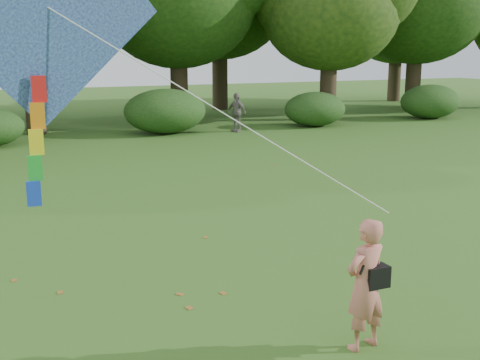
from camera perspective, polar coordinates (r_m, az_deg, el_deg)
name	(u,v)px	position (r m, az deg, el deg)	size (l,w,h in m)	color
ground	(343,310)	(8.60, 9.70, -12.09)	(100.00, 100.00, 0.00)	#265114
man_kite_flyer	(365,285)	(7.35, 11.79, -9.69)	(0.59, 0.39, 1.61)	#C56E5D
bystander_right	(236,112)	(25.93, -0.35, 6.42)	(0.97, 0.41, 1.66)	slate
crossbody_bag	(375,276)	(7.35, 12.71, -8.83)	(0.43, 0.20, 0.68)	black
flying_kite	(45,10)	(6.23, -18.01, 15.04)	(4.78, 1.06, 3.46)	#24469D
tree_line	(104,3)	(30.04, -12.79, 16.07)	(54.70, 15.30, 9.48)	#3A2D1E
shrub_band	(76,118)	(24.49, -15.28, 5.69)	(39.15, 3.22, 1.88)	#264919
fallen_leaves	(257,278)	(9.56, 1.63, -9.29)	(8.60, 13.34, 0.01)	brown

